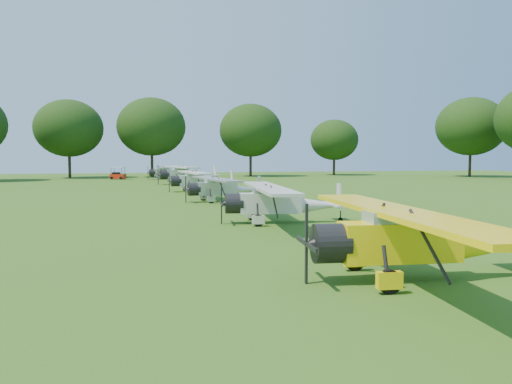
% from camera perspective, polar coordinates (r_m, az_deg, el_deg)
% --- Properties ---
extents(ground, '(160.00, 160.00, 0.00)m').
position_cam_1_polar(ground, '(26.99, -1.55, -2.90)').
color(ground, '#215916').
rests_on(ground, ground).
extents(tree_belt, '(137.36, 130.27, 14.52)m').
position_cam_1_polar(tree_belt, '(28.37, 5.60, 13.70)').
color(tree_belt, black).
rests_on(tree_belt, ground).
extents(aircraft_2, '(6.60, 10.49, 2.06)m').
position_cam_1_polar(aircraft_2, '(13.84, 17.94, -4.66)').
color(aircraft_2, yellow).
rests_on(aircraft_2, ground).
extents(aircraft_3, '(6.33, 10.07, 1.98)m').
position_cam_1_polar(aircraft_3, '(24.56, 2.72, -0.87)').
color(aircraft_3, silver).
rests_on(aircraft_3, ground).
extents(aircraft_4, '(6.02, 9.58, 1.88)m').
position_cam_1_polar(aircraft_4, '(36.52, -3.84, 0.63)').
color(aircraft_4, silver).
rests_on(aircraft_4, ground).
extents(aircraft_5, '(6.48, 10.33, 2.03)m').
position_cam_1_polar(aircraft_5, '(47.56, -6.38, 1.50)').
color(aircraft_5, silver).
rests_on(aircraft_5, ground).
extents(aircraft_6, '(7.51, 11.93, 2.34)m').
position_cam_1_polar(aircraft_6, '(60.58, -7.96, 2.19)').
color(aircraft_6, silver).
rests_on(aircraft_6, ground).
extents(aircraft_7, '(6.36, 10.11, 2.00)m').
position_cam_1_polar(aircraft_7, '(74.52, -10.03, 2.34)').
color(aircraft_7, silver).
rests_on(aircraft_7, ground).
extents(golf_cart, '(2.41, 1.97, 1.80)m').
position_cam_1_polar(golf_cart, '(75.77, -15.53, 1.86)').
color(golf_cart, red).
rests_on(golf_cart, ground).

